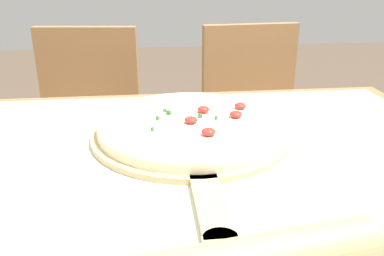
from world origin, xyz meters
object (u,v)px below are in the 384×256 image
pizza_peel (191,137)px  pizza (191,125)px  chair_left (88,129)px  chair_right (254,122)px

pizza_peel → pizza: pizza is taller
chair_left → pizza_peel: bearing=-59.8°
pizza_peel → chair_right: size_ratio=0.67×
pizza_peel → chair_left: (-0.32, 0.72, -0.26)m
pizza_peel → chair_left: chair_left is taller
chair_right → pizza_peel: bearing=-119.4°
pizza_peel → chair_left: size_ratio=0.67×
chair_right → pizza: bearing=-119.9°
chair_left → chair_right: bearing=6.3°
pizza_peel → chair_right: 0.83m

